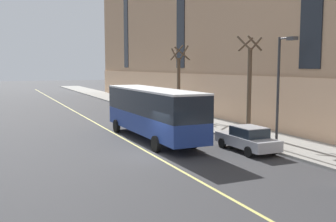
# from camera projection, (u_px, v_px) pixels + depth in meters

# --- Properties ---
(ground_plane) EXTENTS (260.00, 260.00, 0.00)m
(ground_plane) POSITION_uv_depth(u_px,v_px,m) (155.00, 155.00, 23.03)
(ground_plane) COLOR #38383A
(sidewalk) EXTENTS (4.79, 160.00, 0.15)m
(sidewalk) POSITION_uv_depth(u_px,v_px,m) (253.00, 135.00, 29.42)
(sidewalk) COLOR #9E9B93
(sidewalk) RESTS_ON ground
(city_bus) EXTENTS (3.02, 12.41, 3.64)m
(city_bus) POSITION_uv_depth(u_px,v_px,m) (152.00, 110.00, 27.52)
(city_bus) COLOR navy
(city_bus) RESTS_ON ground
(parked_car_silver_0) EXTENTS (1.95, 4.62, 1.56)m
(parked_car_silver_0) POSITION_uv_depth(u_px,v_px,m) (247.00, 139.00, 23.96)
(parked_car_silver_0) COLOR #B7B7BC
(parked_car_silver_0) RESTS_ON ground
(parked_car_navy_2) EXTENTS (1.97, 4.40, 1.56)m
(parked_car_navy_2) POSITION_uv_depth(u_px,v_px,m) (172.00, 117.00, 34.21)
(parked_car_navy_2) COLOR navy
(parked_car_navy_2) RESTS_ON ground
(street_tree_mid_block) EXTENTS (1.58, 1.54, 7.27)m
(street_tree_mid_block) POSITION_uv_depth(u_px,v_px,m) (249.00, 83.00, 29.26)
(street_tree_mid_block) COLOR brown
(street_tree_mid_block) RESTS_ON sidewalk
(street_tree_far_uptown) EXTENTS (1.82, 1.84, 7.28)m
(street_tree_far_uptown) POSITION_uv_depth(u_px,v_px,m) (179.00, 80.00, 40.52)
(street_tree_far_uptown) COLOR brown
(street_tree_far_uptown) RESTS_ON sidewalk
(street_lamp) EXTENTS (0.36, 1.48, 6.78)m
(street_lamp) POSITION_uv_depth(u_px,v_px,m) (281.00, 81.00, 23.61)
(street_lamp) COLOR #2D2D30
(street_lamp) RESTS_ON sidewalk
(fire_hydrant) EXTENTS (0.42, 0.24, 0.72)m
(fire_hydrant) POSITION_uv_depth(u_px,v_px,m) (268.00, 141.00, 24.87)
(fire_hydrant) COLOR red
(fire_hydrant) RESTS_ON sidewalk
(lane_centerline) EXTENTS (0.16, 140.00, 0.01)m
(lane_centerline) POSITION_uv_depth(u_px,v_px,m) (136.00, 146.00, 25.72)
(lane_centerline) COLOR #E0D66B
(lane_centerline) RESTS_ON ground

